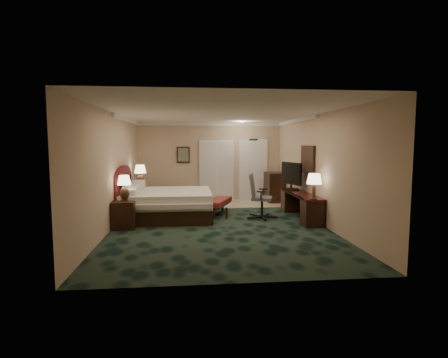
{
  "coord_description": "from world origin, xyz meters",
  "views": [
    {
      "loc": [
        -0.7,
        -8.46,
        1.95
      ],
      "look_at": [
        0.21,
        0.6,
        1.05
      ],
      "focal_mm": 28.0,
      "sensor_mm": 36.0,
      "label": 1
    }
  ],
  "objects": [
    {
      "name": "bed",
      "position": [
        -1.26,
        0.85,
        0.36
      ],
      "size": [
        2.27,
        2.11,
        0.72
      ],
      "primitive_type": "cube",
      "color": "silver",
      "rests_on": "ground"
    },
    {
      "name": "bed_bench",
      "position": [
        0.1,
        1.1,
        0.22
      ],
      "size": [
        0.89,
        1.36,
        0.44
      ],
      "primitive_type": "cube",
      "rotation": [
        0.0,
        0.0,
        -0.38
      ],
      "color": "brown",
      "rests_on": "ground"
    },
    {
      "name": "nightstand_far",
      "position": [
        -2.22,
        2.4,
        0.33
      ],
      "size": [
        0.52,
        0.6,
        0.66
      ],
      "primitive_type": "cube",
      "color": "black",
      "rests_on": "ground"
    },
    {
      "name": "minibar",
      "position": [
        2.19,
        3.2,
        0.5
      ],
      "size": [
        0.52,
        0.94,
        0.99
      ],
      "primitive_type": "cube",
      "color": "black",
      "rests_on": "ground"
    },
    {
      "name": "closet_doors",
      "position": [
        0.25,
        3.71,
        1.05
      ],
      "size": [
        1.2,
        0.06,
        2.1
      ],
      "primitive_type": "cube",
      "color": "silver",
      "rests_on": "ground"
    },
    {
      "name": "wall_art",
      "position": [
        -0.9,
        3.71,
        1.6
      ],
      "size": [
        0.45,
        0.06,
        0.55
      ],
      "primitive_type": "cube",
      "color": "#476157",
      "rests_on": "wall_back"
    },
    {
      "name": "ceiling",
      "position": [
        0.0,
        0.0,
        2.7
      ],
      "size": [
        5.0,
        7.5,
        0.0
      ],
      "primitive_type": "cube",
      "color": "silver",
      "rests_on": "wall_back"
    },
    {
      "name": "crown_molding",
      "position": [
        0.0,
        0.0,
        2.65
      ],
      "size": [
        5.0,
        7.5,
        0.1
      ],
      "primitive_type": null,
      "color": "white",
      "rests_on": "wall_back"
    },
    {
      "name": "entry_door",
      "position": [
        1.55,
        3.72,
        1.05
      ],
      "size": [
        1.02,
        0.06,
        2.18
      ],
      "primitive_type": "cube",
      "color": "white",
      "rests_on": "ground"
    },
    {
      "name": "wall_back",
      "position": [
        0.0,
        3.75,
        1.35
      ],
      "size": [
        5.0,
        0.0,
        2.7
      ],
      "primitive_type": "cube",
      "color": "tan",
      "rests_on": "ground"
    },
    {
      "name": "headboard",
      "position": [
        -2.44,
        1.0,
        0.7
      ],
      "size": [
        0.12,
        2.0,
        1.4
      ],
      "primitive_type": null,
      "color": "#461010",
      "rests_on": "ground"
    },
    {
      "name": "wall_left",
      "position": [
        -2.5,
        0.0,
        1.35
      ],
      "size": [
        0.0,
        7.5,
        2.7
      ],
      "primitive_type": "cube",
      "color": "tan",
      "rests_on": "ground"
    },
    {
      "name": "nightstand_near",
      "position": [
        -2.22,
        -0.2,
        0.32
      ],
      "size": [
        0.51,
        0.59,
        0.64
      ],
      "primitive_type": "cube",
      "color": "black",
      "rests_on": "ground"
    },
    {
      "name": "desk",
      "position": [
        2.23,
        0.45,
        0.34
      ],
      "size": [
        0.5,
        2.33,
        0.67
      ],
      "primitive_type": "cube",
      "color": "black",
      "rests_on": "ground"
    },
    {
      "name": "wall_front",
      "position": [
        0.0,
        -3.75,
        1.35
      ],
      "size": [
        5.0,
        0.0,
        2.7
      ],
      "primitive_type": "cube",
      "color": "tan",
      "rests_on": "ground"
    },
    {
      "name": "desk_chair",
      "position": [
        1.21,
        0.53,
        0.59
      ],
      "size": [
        0.84,
        0.81,
        1.17
      ],
      "primitive_type": null,
      "rotation": [
        0.0,
        0.0,
        -0.3
      ],
      "color": "#43434A",
      "rests_on": "ground"
    },
    {
      "name": "lamp_near",
      "position": [
        -2.21,
        -0.17,
        0.94
      ],
      "size": [
        0.4,
        0.4,
        0.59
      ],
      "primitive_type": null,
      "rotation": [
        0.0,
        0.0,
        0.32
      ],
      "color": "black",
      "rests_on": "nightstand_near"
    },
    {
      "name": "lamp_far",
      "position": [
        -2.2,
        2.45,
        0.99
      ],
      "size": [
        0.42,
        0.42,
        0.67
      ],
      "primitive_type": null,
      "rotation": [
        0.0,
        0.0,
        -0.21
      ],
      "color": "black",
      "rests_on": "nightstand_far"
    },
    {
      "name": "wall_right",
      "position": [
        2.5,
        0.0,
        1.35
      ],
      "size": [
        0.0,
        7.5,
        2.7
      ],
      "primitive_type": "cube",
      "color": "tan",
      "rests_on": "ground"
    },
    {
      "name": "tv",
      "position": [
        2.17,
        1.11,
        1.06
      ],
      "size": [
        0.33,
        0.99,
        0.78
      ],
      "primitive_type": "cube",
      "rotation": [
        0.0,
        0.0,
        0.25
      ],
      "color": "black",
      "rests_on": "desk"
    },
    {
      "name": "wall_mirror",
      "position": [
        2.46,
        0.6,
        1.55
      ],
      "size": [
        0.05,
        0.95,
        0.75
      ],
      "primitive_type": "cube",
      "color": "white",
      "rests_on": "wall_right"
    },
    {
      "name": "desk_lamp",
      "position": [
        2.22,
        -0.57,
        0.98
      ],
      "size": [
        0.36,
        0.36,
        0.61
      ],
      "primitive_type": null,
      "rotation": [
        0.0,
        0.0,
        -0.04
      ],
      "color": "black",
      "rests_on": "desk"
    },
    {
      "name": "tile_patch",
      "position": [
        0.9,
        2.9,
        0.01
      ],
      "size": [
        3.2,
        1.7,
        0.01
      ],
      "primitive_type": "cube",
      "color": "#B7A58C",
      "rests_on": "ground"
    },
    {
      "name": "floor",
      "position": [
        0.0,
        0.0,
        0.0
      ],
      "size": [
        5.0,
        7.5,
        0.0
      ],
      "primitive_type": "cube",
      "color": "black",
      "rests_on": "ground"
    }
  ]
}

